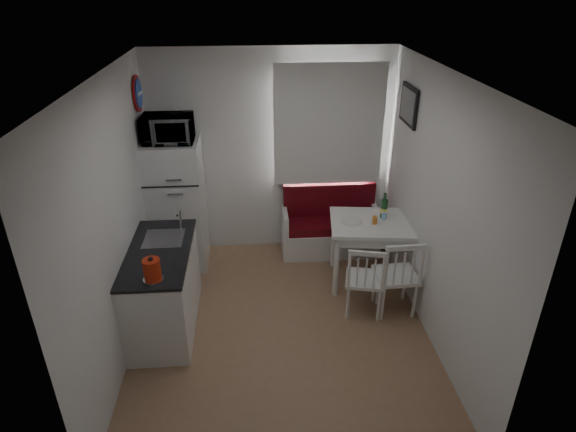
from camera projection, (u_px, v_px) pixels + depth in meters
The scene contains 22 objects.
floor at pixel (281, 327), 5.08m from camera, with size 3.00×3.50×0.02m, color #967050.
ceiling at pixel (279, 75), 3.90m from camera, with size 3.00×3.50×0.02m, color white.
wall_back at pixel (272, 154), 6.04m from camera, with size 3.00×0.02×2.60m, color white.
wall_front at pixel (298, 347), 2.93m from camera, with size 3.00×0.02×2.60m, color white.
wall_left at pixel (117, 223), 4.39m from camera, with size 0.02×3.50×2.60m, color white.
wall_right at pixel (437, 212), 4.59m from camera, with size 0.02×3.50×2.60m, color white.
window at pixel (328, 128), 5.92m from camera, with size 1.22×0.06×1.47m, color white.
curtain at pixel (329, 126), 5.83m from camera, with size 1.35×0.02×1.50m, color white.
kitchen_counter at pixel (163, 288), 4.93m from camera, with size 0.62×1.32×1.16m.
wall_sign at pixel (138, 93), 5.29m from camera, with size 0.40×0.40×0.03m, color #1C43A9.
picture_frame at pixel (409, 105), 5.23m from camera, with size 0.04×0.52×0.42m, color black.
bench at pixel (330, 231), 6.34m from camera, with size 1.26×0.48×0.90m.
dining_table at pixel (377, 228), 5.53m from camera, with size 1.15×0.87×0.80m.
chair_left at pixel (367, 275), 5.01m from camera, with size 0.48×0.47×0.46m.
chair_right at pixel (400, 270), 5.01m from camera, with size 0.45×0.43×0.49m.
fridge at pixel (177, 204), 5.87m from camera, with size 0.65×0.65×1.62m, color white.
microwave at pixel (168, 129), 5.39m from camera, with size 0.56×0.38×0.31m, color white.
kettle at pixel (152, 270), 4.20m from camera, with size 0.18×0.18×0.24m, color red.
wine_bottle at pixel (384, 205), 5.51m from camera, with size 0.08×0.08×0.31m, color #14411C, non-canonical shape.
drinking_glass_orange at pixel (375, 220), 5.42m from camera, with size 0.05×0.05×0.09m, color orange.
drinking_glass_blue at pixel (384, 216), 5.52m from camera, with size 0.05×0.05×0.09m, color #91C7F7.
plate at pixel (352, 221), 5.48m from camera, with size 0.24×0.24×0.02m, color white.
Camera 1 is at (-0.24, -3.99, 3.35)m, focal length 30.00 mm.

